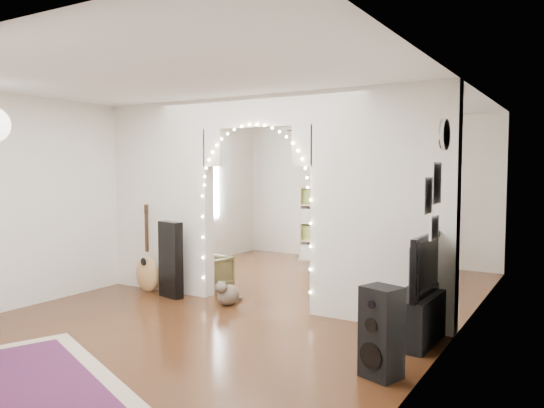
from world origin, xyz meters
The scene contains 22 objects.
floor centered at (0.00, 0.00, 0.00)m, with size 7.50×7.50×0.00m, color black.
ceiling centered at (0.00, 0.00, 2.70)m, with size 5.00×7.50×0.02m, color white.
wall_back centered at (0.00, 3.75, 1.35)m, with size 5.00×0.02×2.70m, color silver.
wall_left centered at (-2.50, 0.00, 1.35)m, with size 0.02×7.50×2.70m, color silver.
wall_right centered at (2.50, 0.00, 1.35)m, with size 0.02×7.50×2.70m, color silver.
divider_wall centered at (0.00, 0.00, 1.42)m, with size 5.00×0.20×2.70m.
fairy_lights centered at (0.00, -0.13, 1.55)m, with size 1.64×0.04×1.60m, color #FFEABF, non-canonical shape.
window centered at (-2.47, 1.80, 1.50)m, with size 0.04×1.20×1.40m, color white.
wall_clock centered at (2.48, -0.60, 2.10)m, with size 0.31×0.31×0.03m, color white.
picture_frames centered at (2.48, -1.00, 1.50)m, with size 0.02×0.50×0.70m, color white, non-canonical shape.
ceiling_fan centered at (0.00, 2.00, 2.40)m, with size 1.10×1.10×0.30m, color #CE8E44, non-canonical shape.
guitar_case centered at (-1.23, -0.32, 0.52)m, with size 0.40×0.13×1.05m, color black.
acoustic_guitar centered at (-1.73, -0.25, 0.47)m, with size 0.45×0.24×1.07m.
tabby_cat centered at (-0.31, -0.27, 0.15)m, with size 0.25×0.55×0.37m.
floor_speaker centered at (2.20, -1.53, 0.39)m, with size 0.37×0.35×0.79m.
media_console centered at (2.20, -0.39, 0.25)m, with size 0.40×1.00×0.50m, color black.
tv centered at (2.20, -0.39, 0.81)m, with size 1.07×0.14×0.62m, color black.
bookcase centered at (-0.43, 3.40, 0.71)m, with size 1.39×0.35×1.43m, color beige.
dining_table centered at (0.44, 3.12, 0.68)m, with size 1.30×0.95×0.76m.
flower_vase centered at (0.44, 3.12, 0.85)m, with size 0.18×0.18×0.19m, color white.
dining_chair_left centered at (-1.08, 0.35, 0.24)m, with size 0.52×0.54×0.49m, color brown.
dining_chair_right centered at (0.72, 1.90, 0.21)m, with size 0.45×0.47×0.43m, color brown.
Camera 1 is at (3.66, -5.78, 1.79)m, focal length 35.00 mm.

